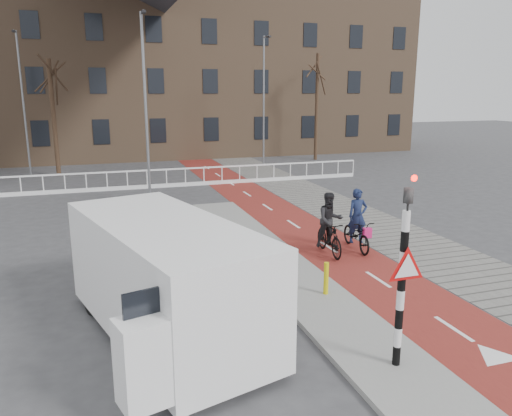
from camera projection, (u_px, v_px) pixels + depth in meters
name	position (u px, v px, depth m)	size (l,w,h in m)	color
ground	(368.00, 319.00, 11.14)	(120.00, 120.00, 0.00)	#38383A
bike_lane	(275.00, 212.00, 20.84)	(2.50, 60.00, 0.01)	maroon
sidewalk	(336.00, 208.00, 21.69)	(3.00, 60.00, 0.01)	slate
curb_island	(276.00, 262.00, 14.62)	(1.80, 16.00, 0.12)	gray
traffic_signal	(403.00, 267.00, 8.63)	(0.80, 0.80, 3.68)	black
bollard	(326.00, 278.00, 12.13)	(0.12, 0.12, 0.80)	#CBBD0B
cyclist_near	(357.00, 229.00, 15.85)	(0.83, 1.94, 1.97)	black
cyclist_far	(329.00, 229.00, 15.33)	(0.87, 1.85, 1.96)	black
van	(166.00, 277.00, 10.11)	(3.73, 6.09, 2.45)	white
railing	(107.00, 185.00, 25.28)	(28.00, 0.10, 0.99)	silver
townhouse_row	(121.00, 52.00, 38.02)	(46.00, 10.00, 15.90)	#7F6047
tree_mid	(54.00, 119.00, 29.08)	(0.26, 0.26, 6.74)	#302015
tree_right	(317.00, 108.00, 35.87)	(0.24, 0.24, 7.51)	#302015
streetlight_near	(146.00, 112.00, 21.32)	(0.12, 0.12, 8.12)	slate
streetlight_left	(24.00, 106.00, 28.65)	(0.12, 0.12, 8.23)	slate
streetlight_right	(264.00, 103.00, 32.76)	(0.12, 0.12, 8.37)	slate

